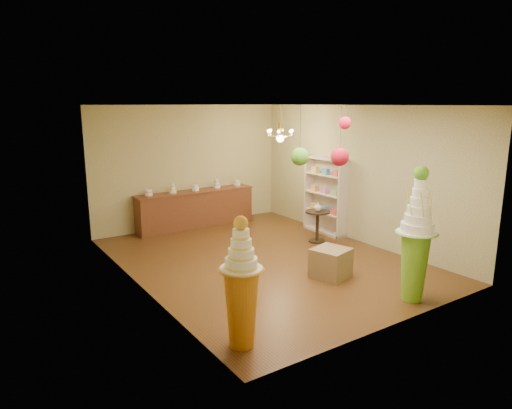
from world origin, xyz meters
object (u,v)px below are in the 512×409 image
pedestal_orange (241,296)px  round_table (317,222)px  pedestal_green (415,249)px  sideboard (196,208)px

pedestal_orange → round_table: 4.75m
pedestal_green → pedestal_orange: (-2.97, 0.31, -0.16)m
pedestal_orange → sideboard: 5.90m
pedestal_green → sideboard: size_ratio=0.70×
pedestal_orange → sideboard: pedestal_orange is taller
sideboard → round_table: (1.68, -2.64, -0.02)m
pedestal_orange → sideboard: size_ratio=0.56×
pedestal_green → round_table: 3.30m
pedestal_green → round_table: bearing=75.8°
pedestal_orange → round_table: bearing=37.2°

